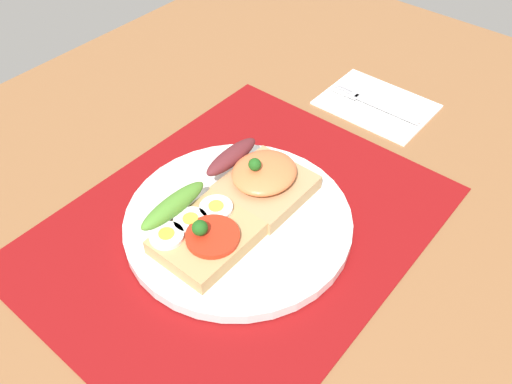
{
  "coord_description": "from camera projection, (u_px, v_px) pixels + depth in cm",
  "views": [
    {
      "loc": [
        -28.47,
        -26.06,
        43.63
      ],
      "look_at": [
        3.0,
        0.0,
        3.09
      ],
      "focal_mm": 37.5,
      "sensor_mm": 36.0,
      "label": 1
    }
  ],
  "objects": [
    {
      "name": "ground_plane",
      "position": [
        239.0,
        237.0,
        0.59
      ],
      "size": [
        120.0,
        90.0,
        3.2
      ],
      "primitive_type": "cube",
      "color": "brown"
    },
    {
      "name": "placemat",
      "position": [
        238.0,
        226.0,
        0.58
      ],
      "size": [
        43.39,
        34.12,
        0.3
      ],
      "primitive_type": "cube",
      "color": "maroon",
      "rests_on": "ground_plane"
    },
    {
      "name": "plate",
      "position": [
        238.0,
        221.0,
        0.57
      ],
      "size": [
        24.43,
        24.43,
        1.29
      ],
      "primitive_type": "cylinder",
      "color": "white",
      "rests_on": "placemat"
    },
    {
      "name": "sandwich_egg_tomato",
      "position": [
        199.0,
        230.0,
        0.54
      ],
      "size": [
        9.79,
        9.41,
        3.94
      ],
      "color": "tan",
      "rests_on": "plate"
    },
    {
      "name": "sandwich_salmon",
      "position": [
        260.0,
        177.0,
        0.59
      ],
      "size": [
        9.3,
        10.01,
        4.98
      ],
      "color": "tan",
      "rests_on": "plate"
    },
    {
      "name": "napkin",
      "position": [
        376.0,
        104.0,
        0.74
      ],
      "size": [
        11.06,
        14.62,
        0.6
      ],
      "primitive_type": "cube",
      "color": "white",
      "rests_on": "ground_plane"
    },
    {
      "name": "fork",
      "position": [
        372.0,
        103.0,
        0.73
      ],
      "size": [
        1.62,
        13.42,
        0.32
      ],
      "color": "#B7B7BC",
      "rests_on": "napkin"
    }
  ]
}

